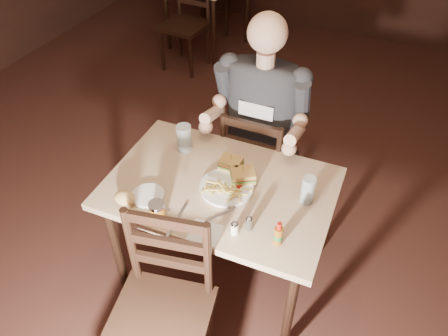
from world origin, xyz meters
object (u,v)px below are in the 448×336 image
at_px(glass_left, 184,138).
at_px(bg_chair_near, 184,25).
at_px(dinner_plate, 226,188).
at_px(chair_near, 159,321).
at_px(diner, 261,101).
at_px(hot_sauce, 279,233).
at_px(glass_right, 308,190).
at_px(side_plate, 148,196).
at_px(main_table, 220,197).
at_px(syrup_dispenser, 157,211).
at_px(chair_far, 259,163).

bearing_deg(glass_left, bg_chair_near, 118.68).
xyz_separation_m(bg_chair_near, dinner_plate, (1.48, -2.28, 0.31)).
relative_size(chair_near, diner, 0.98).
bearing_deg(diner, chair_near, -91.70).
distance_m(bg_chair_near, hot_sauce, 3.13).
distance_m(glass_right, side_plate, 0.79).
bearing_deg(side_plate, hot_sauce, -0.67).
bearing_deg(dinner_plate, chair_near, -94.14).
height_order(diner, side_plate, diner).
xyz_separation_m(dinner_plate, glass_left, (-0.35, 0.20, 0.07)).
xyz_separation_m(main_table, glass_left, (-0.31, 0.19, 0.16)).
bearing_deg(glass_right, chair_near, -121.08).
height_order(bg_chair_near, side_plate, bg_chair_near).
bearing_deg(main_table, syrup_dispenser, -118.13).
relative_size(chair_far, hot_sauce, 6.99).
bearing_deg(diner, chair_far, 90.00).
bearing_deg(main_table, bg_chair_near, 122.44).
xyz_separation_m(chair_near, syrup_dispenser, (-0.17, 0.33, 0.33)).
distance_m(dinner_plate, glass_left, 0.41).
relative_size(main_table, hot_sauce, 9.02).
bearing_deg(dinner_plate, hot_sauce, -32.25).
bearing_deg(main_table, glass_right, 9.67).
bearing_deg(main_table, dinner_plate, -14.85).
xyz_separation_m(hot_sauce, side_plate, (-0.69, 0.01, -0.06)).
height_order(main_table, side_plate, side_plate).
distance_m(main_table, glass_left, 0.40).
relative_size(glass_right, hot_sauce, 1.16).
height_order(diner, dinner_plate, diner).
relative_size(chair_near, dinner_plate, 3.63).
distance_m(diner, side_plate, 0.84).
xyz_separation_m(bg_chair_near, glass_right, (1.88, -2.20, 0.38)).
distance_m(main_table, syrup_dispenser, 0.40).
bearing_deg(side_plate, chair_near, -56.51).
bearing_deg(bg_chair_near, chair_far, -44.83).
bearing_deg(syrup_dispenser, hot_sauce, 7.99).
bearing_deg(hot_sauce, chair_near, -132.95).
relative_size(glass_left, syrup_dispenser, 1.53).
xyz_separation_m(chair_near, glass_right, (0.44, 0.73, 0.36)).
distance_m(hot_sauce, side_plate, 0.69).
relative_size(bg_chair_near, hot_sauce, 7.10).
relative_size(chair_near, glass_right, 6.42).
bearing_deg(hot_sauce, bg_chair_near, 126.24).
bearing_deg(glass_left, glass_right, -8.97).
relative_size(chair_far, glass_left, 5.90).
bearing_deg(side_plate, glass_left, 91.65).
height_order(glass_right, side_plate, glass_right).
relative_size(main_table, diner, 1.19).
height_order(chair_near, hot_sauce, chair_near).
bearing_deg(chair_far, hot_sauce, 114.06).
xyz_separation_m(diner, dinner_plate, (0.03, -0.55, -0.19)).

